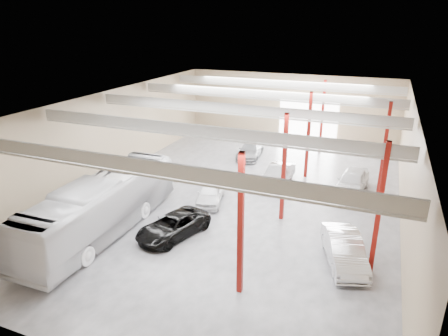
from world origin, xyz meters
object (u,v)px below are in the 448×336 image
Objects in this scene: car_row_b at (278,174)px; car_right_far at (352,181)px; black_sedan at (173,226)px; car_right_near at (344,249)px; coach_bus at (103,206)px; car_row_c at (250,150)px; car_row_a at (210,193)px.

car_right_far reaches higher than car_row_b.
car_right_near is at bearing 22.63° from black_sedan.
coach_bus is 2.56× the size of car_right_far.
black_sedan is at bearing 13.98° from coach_bus.
car_right_far is at bearing 40.58° from coach_bus.
car_right_near is (10.11, -14.70, 0.11)m from car_row_c.
coach_bus reaches higher than car_row_c.
black_sedan is 0.99× the size of car_right_far.
black_sedan is 1.10× the size of car_row_b.
car_row_a is at bearing -92.95° from car_row_c.
car_row_b reaches higher than black_sedan.
car_right_far is (9.13, 5.63, 0.13)m from car_row_a.
car_right_near is at bearing -52.75° from car_row_b.
car_row_a is at bearing 137.63° from car_right_near.
coach_bus reaches higher than car_row_a.
black_sedan is 15.60m from car_row_c.
black_sedan is 5.20m from car_row_a.
car_right_near is (9.75, 0.90, 0.13)m from black_sedan.
black_sedan is 1.02× the size of car_row_c.
car_row_c is at bearing 132.50° from car_row_b.
car_row_c is at bearing 108.69° from black_sedan.
car_row_b is 11.28m from car_right_near.
black_sedan is 1.00× the size of car_right_near.
car_right_near is at bearing -38.82° from car_row_a.
car_row_c is at bearing 106.23° from car_right_near.
car_row_b is at bearing 104.30° from car_right_near.
car_row_a is 10.41m from car_row_c.
coach_bus is at bearing -147.44° from black_sedan.
car_row_a is 0.87× the size of car_row_c.
black_sedan is 11.03m from car_row_b.
black_sedan is at bearing -94.32° from car_row_c.
car_row_b reaches higher than car_row_a.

